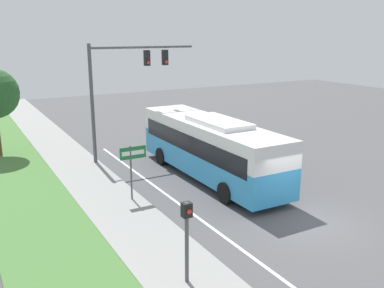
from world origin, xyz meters
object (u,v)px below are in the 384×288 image
(bus, at_px, (210,145))
(pedestrian_signal, at_px, (187,229))
(street_sign, at_px, (132,162))
(signal_gantry, at_px, (123,78))

(bus, height_order, pedestrian_signal, bus)
(bus, bearing_deg, street_sign, -166.83)
(signal_gantry, distance_m, street_sign, 7.40)
(bus, height_order, signal_gantry, signal_gantry)
(pedestrian_signal, relative_size, street_sign, 1.03)
(bus, bearing_deg, pedestrian_signal, -125.42)
(signal_gantry, xyz_separation_m, street_sign, (-2.11, -6.41, -3.03))
(signal_gantry, bearing_deg, bus, -63.87)
(pedestrian_signal, height_order, street_sign, pedestrian_signal)
(bus, distance_m, pedestrian_signal, 9.97)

